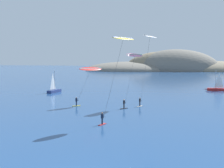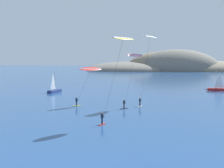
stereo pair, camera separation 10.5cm
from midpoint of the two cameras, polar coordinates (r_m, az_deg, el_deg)
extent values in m
ellipsoid|color=slate|center=(205.19, 12.78, 2.67)|extent=(62.24, 41.17, 30.30)
ellipsoid|color=#84755B|center=(204.34, 10.39, 2.70)|extent=(56.69, 30.19, 27.48)
ellipsoid|color=#7A705B|center=(213.12, 18.46, 2.62)|extent=(82.18, 46.92, 14.03)
ellipsoid|color=slate|center=(205.96, 3.75, 2.80)|extent=(66.92, 50.22, 12.75)
cube|color=navy|center=(75.26, -11.69, -1.44)|extent=(2.36, 4.99, 0.70)
cone|color=navy|center=(77.26, -10.71, -1.25)|extent=(1.10, 2.25, 0.67)
cylinder|color=#B2B2B7|center=(75.23, -11.61, 0.74)|extent=(0.12, 0.12, 5.00)
pyramid|color=white|center=(74.50, -11.98, 0.56)|extent=(0.45, 1.78, 4.25)
cylinder|color=#A5A5AD|center=(74.69, -11.95, -1.03)|extent=(0.45, 1.78, 0.08)
cube|color=#B22323|center=(83.17, 20.43, -1.03)|extent=(4.81, 1.44, 0.70)
cone|color=#B22323|center=(82.77, 18.79, -1.00)|extent=(2.17, 0.69, 0.67)
cylinder|color=#B2B2B7|center=(82.86, 20.29, 0.94)|extent=(0.12, 0.12, 5.00)
pyramid|color=white|center=(83.04, 20.90, 0.80)|extent=(1.80, 0.10, 4.25)
cylinder|color=#A5A5AD|center=(83.21, 20.85, -0.62)|extent=(1.80, 0.10, 0.08)
cube|color=red|center=(38.62, -2.08, -8.20)|extent=(0.93, 1.54, 0.08)
cylinder|color=#192338|center=(38.52, -2.08, -7.57)|extent=(0.22, 0.22, 0.80)
cube|color=#192338|center=(38.37, -2.09, -6.55)|extent=(0.36, 0.39, 0.60)
sphere|color=#9E7051|center=(38.28, -2.09, -5.93)|extent=(0.22, 0.22, 0.22)
cylinder|color=black|center=(38.63, -1.71, -6.64)|extent=(0.48, 0.34, 0.04)
ellipsoid|color=yellow|center=(40.75, 2.22, 9.25)|extent=(3.72, 4.58, 0.61)
cylinder|color=#1432E0|center=(40.75, 2.22, 9.32)|extent=(2.53, 3.68, 0.16)
cylinder|color=#333338|center=(39.29, 0.30, 1.44)|extent=(2.21, 3.30, 10.71)
cube|color=#2D2D33|center=(50.49, 2.39, -4.98)|extent=(1.34, 1.35, 0.08)
cylinder|color=black|center=(50.42, 2.39, -4.49)|extent=(0.22, 0.22, 0.80)
cube|color=black|center=(50.30, 2.39, -3.70)|extent=(0.34, 0.39, 0.60)
sphere|color=tan|center=(50.24, 2.40, -3.23)|extent=(0.22, 0.22, 0.22)
cylinder|color=black|center=(50.59, 2.63, -3.79)|extent=(0.50, 0.31, 0.04)
ellipsoid|color=pink|center=(52.25, 4.57, 5.87)|extent=(3.48, 4.83, 0.76)
cylinder|color=#14895B|center=(52.25, 4.57, 5.93)|extent=(2.47, 4.11, 0.16)
cylinder|color=#333338|center=(51.24, 3.62, 1.07)|extent=(1.46, 2.49, 8.43)
cube|color=silver|center=(52.90, 5.62, -4.53)|extent=(1.12, 1.49, 0.08)
cylinder|color=black|center=(52.82, 5.62, -4.06)|extent=(0.22, 0.22, 0.80)
cube|color=black|center=(52.71, 5.63, -3.31)|extent=(0.32, 0.39, 0.60)
sphere|color=tan|center=(52.65, 5.63, -2.86)|extent=(0.22, 0.22, 0.22)
cylinder|color=black|center=(53.04, 5.80, -3.39)|extent=(0.52, 0.25, 0.04)
ellipsoid|color=white|center=(56.00, 7.68, 9.56)|extent=(3.59, 5.62, 0.68)
cylinder|color=black|center=(56.01, 7.68, 9.61)|extent=(2.13, 4.81, 0.16)
cylinder|color=#333338|center=(54.17, 6.76, 3.21)|extent=(1.49, 3.53, 12.10)
cube|color=yellow|center=(53.54, -7.29, -4.43)|extent=(1.47, 1.16, 0.08)
cylinder|color=#192338|center=(53.47, -7.30, -3.96)|extent=(0.22, 0.22, 0.80)
cube|color=#192338|center=(53.36, -7.31, -3.22)|extent=(0.37, 0.39, 0.60)
sphere|color=#9E7051|center=(53.30, -7.31, -2.77)|extent=(0.22, 0.22, 0.22)
cylinder|color=black|center=(53.57, -6.99, -3.31)|extent=(0.45, 0.38, 0.04)
ellipsoid|color=red|center=(54.75, -4.41, 3.09)|extent=(4.48, 5.02, 0.82)
cylinder|color=#23D6DB|center=(54.75, -4.41, 3.15)|extent=(3.36, 4.02, 0.16)
cylinder|color=#333338|center=(54.07, -5.69, -0.13)|extent=(1.97, 2.38, 5.80)
camera|label=1|loc=(0.05, -90.07, -0.01)|focal=45.00mm
camera|label=2|loc=(0.05, 89.93, 0.01)|focal=45.00mm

